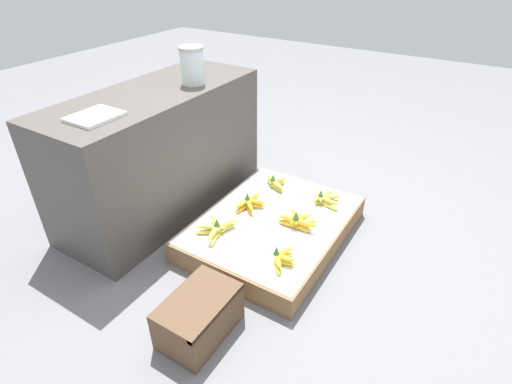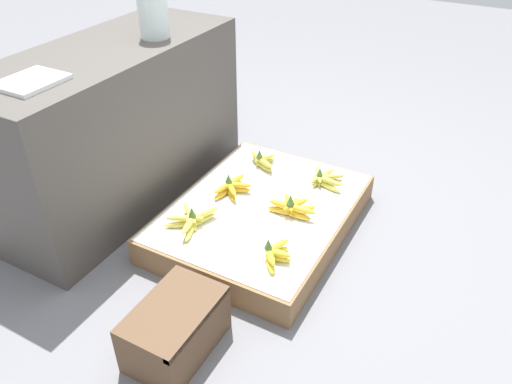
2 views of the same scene
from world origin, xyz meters
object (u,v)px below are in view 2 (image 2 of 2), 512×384
banana_bunch_front_midright (324,178)px  foam_tray_white (31,81)px  banana_bunch_front_left (275,254)px  banana_bunch_middle_midright (262,161)px  banana_bunch_middle_midleft (232,187)px  wooden_crate (176,328)px  banana_bunch_middle_left (191,220)px  glass_jar (153,14)px  banana_bunch_front_midleft (292,207)px

banana_bunch_front_midright → foam_tray_white: foam_tray_white is taller
banana_bunch_front_left → banana_bunch_middle_midright: bearing=31.8°
banana_bunch_middle_midleft → wooden_crate: bearing=-163.2°
wooden_crate → banana_bunch_middle_midleft: 0.84m
banana_bunch_front_midright → banana_bunch_front_left: bearing=-176.4°
banana_bunch_front_left → banana_bunch_middle_midright: banana_bunch_front_left is taller
wooden_crate → banana_bunch_middle_left: 0.56m
banana_bunch_middle_midright → glass_jar: (-0.14, 0.51, 0.73)m
banana_bunch_middle_midleft → banana_bunch_middle_midright: size_ratio=1.22×
glass_jar → banana_bunch_middle_midright: bearing=-74.7°
banana_bunch_front_midright → banana_bunch_middle_left: (-0.60, 0.39, 0.00)m
banana_bunch_front_midleft → banana_bunch_front_left: bearing=-167.1°
wooden_crate → glass_jar: (0.96, 0.74, 0.79)m
banana_bunch_front_midleft → glass_jar: (0.17, 0.83, 0.73)m
wooden_crate → glass_jar: size_ratio=1.68×
wooden_crate → banana_bunch_middle_midleft: size_ratio=1.62×
banana_bunch_middle_left → foam_tray_white: size_ratio=1.06×
banana_bunch_front_midleft → banana_bunch_middle_left: bearing=129.9°
banana_bunch_front_midleft → glass_jar: size_ratio=1.05×
banana_bunch_front_midleft → banana_bunch_middle_midright: banana_bunch_front_midleft is taller
banana_bunch_middle_left → banana_bunch_middle_midleft: same height
glass_jar → foam_tray_white: 0.70m
banana_bunch_front_midright → banana_bunch_front_midleft: bearing=173.7°
banana_bunch_front_midright → foam_tray_white: size_ratio=0.82×
banana_bunch_middle_midright → wooden_crate: bearing=-168.1°
banana_bunch_front_midright → glass_jar: size_ratio=0.89×
wooden_crate → banana_bunch_front_left: bearing=-19.2°
glass_jar → foam_tray_white: size_ratio=0.93×
banana_bunch_middle_left → glass_jar: size_ratio=1.14×
glass_jar → banana_bunch_front_left: bearing=-118.7°
banana_bunch_middle_left → banana_bunch_front_midleft: bearing=-50.1°
banana_bunch_front_left → banana_bunch_middle_midleft: (0.34, 0.40, -0.00)m
banana_bunch_front_left → banana_bunch_front_midright: 0.63m
banana_bunch_middle_midleft → banana_bunch_front_left: bearing=-129.8°
banana_bunch_middle_midleft → glass_jar: size_ratio=1.04×
wooden_crate → banana_bunch_front_midleft: bearing=-6.3°
banana_bunch_middle_midright → banana_bunch_front_midleft: bearing=-134.1°
banana_bunch_front_left → glass_jar: 1.26m
banana_bunch_middle_left → banana_bunch_middle_midright: (0.60, -0.04, 0.00)m
banana_bunch_front_left → foam_tray_white: foam_tray_white is taller
banana_bunch_middle_left → wooden_crate: bearing=-151.5°
wooden_crate → banana_bunch_front_midright: banana_bunch_front_midright is taller
foam_tray_white → banana_bunch_front_midright: bearing=-47.9°
banana_bunch_front_left → banana_bunch_front_midright: (0.63, 0.04, -0.00)m
banana_bunch_front_left → banana_bunch_middle_midleft: bearing=50.2°
banana_bunch_front_midleft → banana_bunch_front_midright: banana_bunch_front_midleft is taller
banana_bunch_front_midleft → foam_tray_white: 1.20m
banana_bunch_front_midright → banana_bunch_middle_midleft: bearing=129.1°
glass_jar → banana_bunch_front_midleft: bearing=-101.5°
banana_bunch_front_midright → glass_jar: (-0.14, 0.86, 0.73)m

